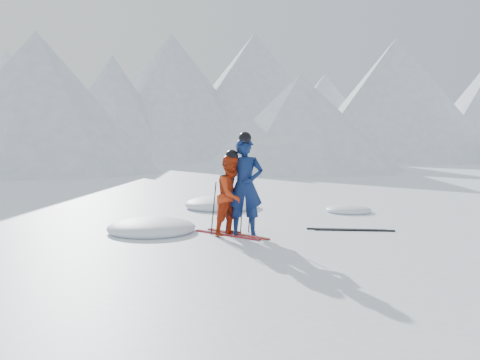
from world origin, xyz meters
name	(u,v)px	position (x,y,z in m)	size (l,w,h in m)	color
ground	(329,228)	(0.00, 0.00, 0.00)	(160.00, 160.00, 0.00)	white
mountain_range	(146,89)	(5.71, 35.31, 6.72)	(106.15, 62.94, 15.53)	#B2BCD1
skier_blue	(245,186)	(-2.04, 0.08, 1.00)	(0.73, 0.48, 2.00)	#0C1D4B
skier_red	(232,195)	(-2.30, 0.17, 0.82)	(0.80, 0.62, 1.64)	#B42E0E
pole_blue_left	(229,202)	(-2.34, 0.23, 0.67)	(0.02, 0.02, 1.33)	black
pole_blue_right	(250,201)	(-1.79, 0.33, 0.67)	(0.02, 0.02, 1.33)	black
pole_red_left	(214,208)	(-2.60, 0.42, 0.55)	(0.02, 0.02, 1.09)	black
pole_red_right	(242,207)	(-2.00, 0.32, 0.55)	(0.02, 0.02, 1.09)	black
ski_worn_left	(227,235)	(-2.42, 0.17, 0.01)	(0.09, 1.70, 0.03)	black
ski_worn_right	(237,234)	(-2.18, 0.17, 0.01)	(0.09, 1.70, 0.03)	black
ski_loose_a	(346,229)	(0.18, -0.37, 0.01)	(0.09, 1.70, 0.03)	black
ski_loose_b	(354,230)	(0.28, -0.52, 0.01)	(0.09, 1.70, 0.03)	black
snow_lumps	(215,215)	(-1.47, 2.96, 0.00)	(7.28, 5.03, 0.48)	white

